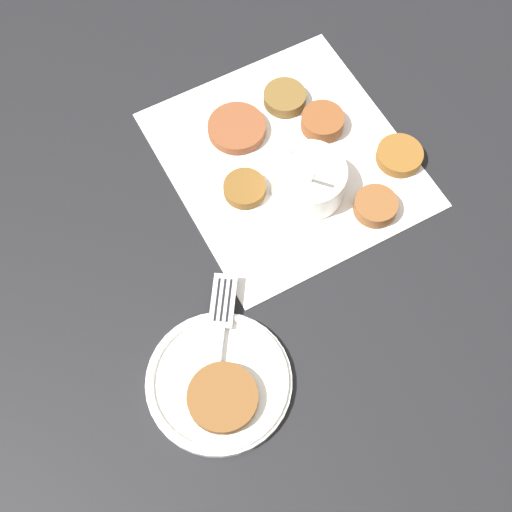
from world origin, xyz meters
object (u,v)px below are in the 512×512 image
object	(u,v)px
serving_plate	(219,382)
fritter_on_plate	(223,398)
fork	(220,328)
sauce_bowl	(308,181)

from	to	relation	value
serving_plate	fritter_on_plate	xyz separation A→B (m)	(-0.02, 0.01, 0.01)
serving_plate	fritter_on_plate	distance (m)	0.03
fritter_on_plate	fork	distance (m)	0.08
sauce_bowl	fritter_on_plate	size ratio (longest dim) A/B	1.29
serving_plate	fork	size ratio (longest dim) A/B	1.17
sauce_bowl	serving_plate	distance (m)	0.29
serving_plate	fritter_on_plate	size ratio (longest dim) A/B	2.10
sauce_bowl	fork	size ratio (longest dim) A/B	0.72
fritter_on_plate	fork	world-z (taller)	fritter_on_plate
sauce_bowl	serving_plate	world-z (taller)	sauce_bowl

